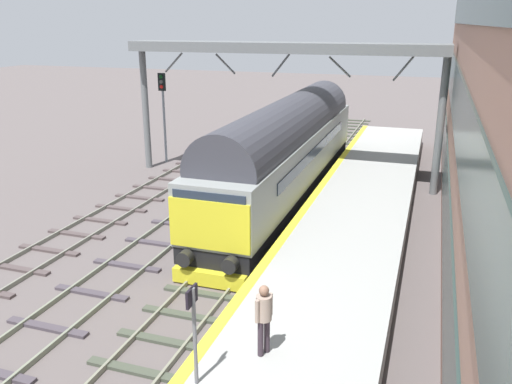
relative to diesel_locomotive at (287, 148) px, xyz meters
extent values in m
plane|color=#5C5352|center=(0.00, -7.56, -2.48)|extent=(140.00, 140.00, 0.00)
cube|color=gray|center=(-0.72, -7.56, -2.41)|extent=(0.07, 60.00, 0.15)
cube|color=gray|center=(0.72, -7.56, -2.41)|extent=(0.07, 60.00, 0.15)
cube|color=#42483A|center=(0.00, -13.42, -2.44)|extent=(2.50, 0.26, 0.09)
cube|color=#42483A|center=(0.00, -12.12, -2.44)|extent=(2.50, 0.26, 0.09)
cube|color=#42483A|center=(0.00, -10.82, -2.44)|extent=(2.50, 0.26, 0.09)
cube|color=#42483A|center=(0.00, -9.51, -2.44)|extent=(2.50, 0.26, 0.09)
cube|color=#42483A|center=(0.00, -8.21, -2.44)|extent=(2.50, 0.26, 0.09)
cube|color=#42483A|center=(0.00, -6.90, -2.44)|extent=(2.50, 0.26, 0.09)
cube|color=#42483A|center=(0.00, -5.60, -2.44)|extent=(2.50, 0.26, 0.09)
cube|color=#42483A|center=(0.00, -4.29, -2.44)|extent=(2.50, 0.26, 0.09)
cube|color=#42483A|center=(0.00, -2.99, -2.44)|extent=(2.50, 0.26, 0.09)
cube|color=#42483A|center=(0.00, -1.69, -2.44)|extent=(2.50, 0.26, 0.09)
cube|color=#42483A|center=(0.00, -0.38, -2.44)|extent=(2.50, 0.26, 0.09)
cube|color=#42483A|center=(0.00, 0.92, -2.44)|extent=(2.50, 0.26, 0.09)
cube|color=#42483A|center=(0.00, 2.23, -2.44)|extent=(2.50, 0.26, 0.09)
cube|color=#42483A|center=(0.00, 3.53, -2.44)|extent=(2.50, 0.26, 0.09)
cube|color=#42483A|center=(0.00, 4.84, -2.44)|extent=(2.50, 0.26, 0.09)
cube|color=#42483A|center=(0.00, 6.14, -2.44)|extent=(2.50, 0.26, 0.09)
cube|color=#42483A|center=(0.00, 7.44, -2.44)|extent=(2.50, 0.26, 0.09)
cube|color=#42483A|center=(0.00, 8.75, -2.44)|extent=(2.50, 0.26, 0.09)
cube|color=#42483A|center=(0.00, 10.05, -2.44)|extent=(2.50, 0.26, 0.09)
cube|color=#42483A|center=(0.00, 11.36, -2.44)|extent=(2.50, 0.26, 0.09)
cube|color=#42483A|center=(0.00, 12.66, -2.44)|extent=(2.50, 0.26, 0.09)
cube|color=#42483A|center=(0.00, 13.97, -2.44)|extent=(2.50, 0.26, 0.09)
cube|color=#42483A|center=(0.00, 15.27, -2.44)|extent=(2.50, 0.26, 0.09)
cube|color=#42483A|center=(0.00, 16.58, -2.44)|extent=(2.50, 0.26, 0.09)
cube|color=#42483A|center=(0.00, 17.88, -2.44)|extent=(2.50, 0.26, 0.09)
cube|color=#42483A|center=(0.00, 19.18, -2.44)|extent=(2.50, 0.26, 0.09)
cube|color=#42483A|center=(0.00, 20.49, -2.44)|extent=(2.50, 0.26, 0.09)
cube|color=#42483A|center=(0.00, 21.79, -2.44)|extent=(2.50, 0.26, 0.09)
cube|color=gray|center=(-3.94, -7.56, -2.41)|extent=(0.07, 60.00, 0.15)
cube|color=gray|center=(-2.50, -7.56, -2.41)|extent=(0.07, 60.00, 0.15)
cube|color=#433C44|center=(-3.22, -12.56, -2.44)|extent=(2.50, 0.26, 0.09)
cube|color=#433C44|center=(-3.22, -10.56, -2.44)|extent=(2.50, 0.26, 0.09)
cube|color=#433C44|center=(-3.22, -8.56, -2.44)|extent=(2.50, 0.26, 0.09)
cube|color=#433C44|center=(-3.22, -6.56, -2.44)|extent=(2.50, 0.26, 0.09)
cube|color=#433C44|center=(-3.22, -4.56, -2.44)|extent=(2.50, 0.26, 0.09)
cube|color=#433C44|center=(-3.22, -2.56, -2.44)|extent=(2.50, 0.26, 0.09)
cube|color=#433C44|center=(-3.22, -0.56, -2.44)|extent=(2.50, 0.26, 0.09)
cube|color=#433C44|center=(-3.22, 1.44, -2.44)|extent=(2.50, 0.26, 0.09)
cube|color=#433C44|center=(-3.22, 3.44, -2.44)|extent=(2.50, 0.26, 0.09)
cube|color=#433C44|center=(-3.22, 5.44, -2.44)|extent=(2.50, 0.26, 0.09)
cube|color=#433C44|center=(-3.22, 7.44, -2.44)|extent=(2.50, 0.26, 0.09)
cube|color=#433C44|center=(-3.22, 9.44, -2.44)|extent=(2.50, 0.26, 0.09)
cube|color=#433C44|center=(-3.22, 11.44, -2.44)|extent=(2.50, 0.26, 0.09)
cube|color=#433C44|center=(-3.22, 13.44, -2.44)|extent=(2.50, 0.26, 0.09)
cube|color=#433C44|center=(-3.22, 15.44, -2.44)|extent=(2.50, 0.26, 0.09)
cube|color=#433C44|center=(-3.22, 17.44, -2.44)|extent=(2.50, 0.26, 0.09)
cube|color=#433C44|center=(-3.22, 19.44, -2.44)|extent=(2.50, 0.26, 0.09)
cube|color=#433C44|center=(-3.22, 21.44, -2.44)|extent=(2.50, 0.26, 0.09)
cube|color=slate|center=(-7.29, -7.56, -2.41)|extent=(0.07, 60.00, 0.15)
cube|color=slate|center=(-5.86, -7.56, -2.41)|extent=(0.07, 60.00, 0.15)
cube|color=#4B3F3F|center=(-6.58, -9.92, -2.44)|extent=(2.50, 0.26, 0.09)
cube|color=#4B3F3F|center=(-6.58, -8.34, -2.44)|extent=(2.50, 0.26, 0.09)
cube|color=#4B3F3F|center=(-6.58, -6.77, -2.44)|extent=(2.50, 0.26, 0.09)
cube|color=#4B3F3F|center=(-6.58, -5.19, -2.44)|extent=(2.50, 0.26, 0.09)
cube|color=#4B3F3F|center=(-6.58, -3.61, -2.44)|extent=(2.50, 0.26, 0.09)
cube|color=#4B3F3F|center=(-6.58, -2.03, -2.44)|extent=(2.50, 0.26, 0.09)
cube|color=#4B3F3F|center=(-6.58, -0.45, -2.44)|extent=(2.50, 0.26, 0.09)
cube|color=#4B3F3F|center=(-6.58, 1.13, -2.44)|extent=(2.50, 0.26, 0.09)
cube|color=#4B3F3F|center=(-6.58, 2.71, -2.44)|extent=(2.50, 0.26, 0.09)
cube|color=#4B3F3F|center=(-6.58, 4.29, -2.44)|extent=(2.50, 0.26, 0.09)
cube|color=#4B3F3F|center=(-6.58, 5.87, -2.44)|extent=(2.50, 0.26, 0.09)
cube|color=#4B3F3F|center=(-6.58, 7.44, -2.44)|extent=(2.50, 0.26, 0.09)
cube|color=#4B3F3F|center=(-6.58, 9.02, -2.44)|extent=(2.50, 0.26, 0.09)
cube|color=#4B3F3F|center=(-6.58, 10.60, -2.44)|extent=(2.50, 0.26, 0.09)
cube|color=#4B3F3F|center=(-6.58, 12.18, -2.44)|extent=(2.50, 0.26, 0.09)
cube|color=#4B3F3F|center=(-6.58, 13.76, -2.44)|extent=(2.50, 0.26, 0.09)
cube|color=#4B3F3F|center=(-6.58, 15.34, -2.44)|extent=(2.50, 0.26, 0.09)
cube|color=#4B3F3F|center=(-6.58, 16.92, -2.44)|extent=(2.50, 0.26, 0.09)
cube|color=#4B3F3F|center=(-6.58, 18.50, -2.44)|extent=(2.50, 0.26, 0.09)
cube|color=#4B3F3F|center=(-6.58, 20.08, -2.44)|extent=(2.50, 0.26, 0.09)
cube|color=#4B3F3F|center=(-6.58, 21.66, -2.44)|extent=(2.50, 0.26, 0.09)
cube|color=#A2A4A0|center=(3.60, -7.56, -1.98)|extent=(4.00, 44.00, 1.00)
cube|color=yellow|center=(1.75, -7.56, -1.48)|extent=(0.30, 44.00, 0.01)
cube|color=#273936|center=(6.85, -3.73, -0.58)|extent=(0.06, 32.60, 1.94)
cube|color=#273936|center=(6.85, -3.73, 2.88)|extent=(0.06, 32.60, 1.94)
cube|color=black|center=(0.00, 0.04, -1.66)|extent=(2.56, 17.72, 0.60)
cube|color=gray|center=(0.00, 0.04, -0.31)|extent=(2.70, 17.72, 2.10)
cylinder|color=#383941|center=(0.00, 0.04, 0.92)|extent=(2.56, 16.30, 2.57)
cube|color=yellow|center=(0.00, -8.87, -0.46)|extent=(2.65, 0.08, 1.58)
cube|color=#232D3D|center=(0.00, -8.85, 0.27)|extent=(2.38, 0.04, 0.64)
cube|color=#232D3D|center=(1.37, 0.04, -0.01)|extent=(0.04, 12.41, 0.44)
cylinder|color=black|center=(-0.75, -9.08, -1.56)|extent=(0.48, 0.35, 0.48)
cylinder|color=black|center=(0.75, -9.08, -1.56)|extent=(0.48, 0.35, 0.48)
cube|color=yellow|center=(0.00, -8.93, -2.19)|extent=(2.43, 0.36, 0.47)
cylinder|color=black|center=(0.00, -7.27, -1.96)|extent=(1.64, 1.04, 1.04)
cylinder|color=black|center=(0.00, -6.17, -1.96)|extent=(1.64, 1.04, 1.04)
cylinder|color=black|center=(0.00, -5.07, -1.96)|extent=(1.64, 1.04, 1.04)
cylinder|color=black|center=(0.00, 5.14, -1.96)|extent=(1.64, 1.04, 1.04)
cylinder|color=black|center=(0.00, 6.24, -1.96)|extent=(1.64, 1.04, 1.04)
cylinder|color=black|center=(0.00, 7.34, -1.96)|extent=(1.64, 1.04, 1.04)
cylinder|color=gray|center=(-8.61, 4.53, 0.11)|extent=(0.14, 0.14, 5.18)
cube|color=black|center=(-8.61, 4.47, 2.20)|extent=(0.44, 0.10, 0.99)
cylinder|color=#0A3E13|center=(-8.61, 4.41, 2.50)|extent=(0.20, 0.06, 0.20)
cylinder|color=#50504E|center=(-8.61, 4.41, 2.22)|extent=(0.20, 0.06, 0.20)
cylinder|color=red|center=(-8.61, 4.41, 1.94)|extent=(0.20, 0.06, 0.20)
cylinder|color=slate|center=(2.13, -14.49, -0.41)|extent=(0.08, 0.08, 2.12)
cube|color=black|center=(2.10, -14.49, 0.47)|extent=(0.05, 0.44, 0.36)
cube|color=white|center=(2.08, -14.49, 0.47)|extent=(0.01, 0.20, 0.24)
cylinder|color=#372B34|center=(3.07, -13.20, -1.05)|extent=(0.13, 0.13, 0.84)
cylinder|color=#372B34|center=(3.15, -13.02, -1.05)|extent=(0.13, 0.13, 0.84)
cylinder|color=tan|center=(3.11, -13.11, -0.35)|extent=(0.45, 0.45, 0.56)
sphere|color=#916852|center=(3.11, -13.11, 0.06)|extent=(0.22, 0.22, 0.22)
cylinder|color=tan|center=(3.02, -13.30, -0.35)|extent=(0.09, 0.09, 0.52)
cylinder|color=tan|center=(3.20, -12.93, -0.35)|extent=(0.09, 0.09, 0.52)
cylinder|color=slate|center=(-8.98, 3.13, 0.76)|extent=(0.36, 0.36, 6.47)
cylinder|color=slate|center=(6.50, 3.13, 0.76)|extent=(0.36, 0.36, 6.47)
cube|color=slate|center=(-1.24, 3.13, 4.24)|extent=(15.87, 2.00, 0.50)
cylinder|color=slate|center=(-7.11, 3.13, 3.39)|extent=(1.07, 0.10, 1.05)
cylinder|color=slate|center=(-4.17, 3.13, 3.39)|extent=(1.09, 0.10, 1.03)
cylinder|color=slate|center=(-1.24, 3.13, 3.39)|extent=(0.95, 0.10, 1.16)
cylinder|color=slate|center=(1.70, 3.13, 3.39)|extent=(1.12, 0.10, 0.99)
cylinder|color=slate|center=(4.63, 3.13, 3.39)|extent=(0.91, 0.10, 1.18)
camera|label=1|loc=(6.10, -22.54, 5.42)|focal=37.01mm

